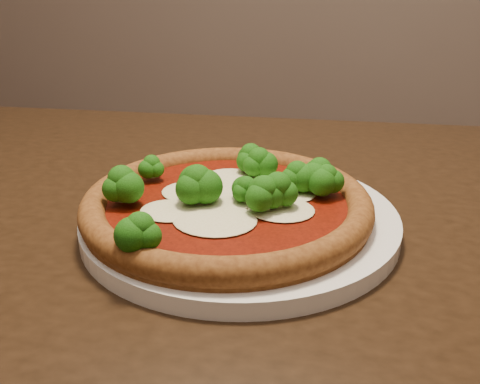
# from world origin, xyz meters

# --- Properties ---
(dining_table) EXTENTS (1.14, 0.87, 0.75)m
(dining_table) POSITION_xyz_m (-0.02, 0.11, 0.64)
(dining_table) COLOR black
(dining_table) RESTS_ON floor
(plate) EXTENTS (0.33, 0.33, 0.02)m
(plate) POSITION_xyz_m (0.01, 0.05, 0.76)
(plate) COLOR white
(plate) RESTS_ON dining_table
(pizza) EXTENTS (0.30, 0.30, 0.06)m
(pizza) POSITION_xyz_m (-0.00, 0.04, 0.78)
(pizza) COLOR brown
(pizza) RESTS_ON plate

